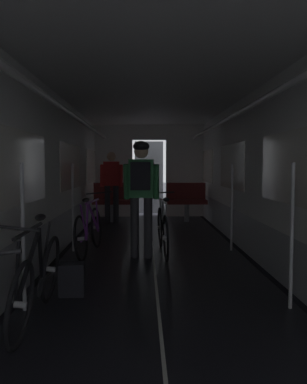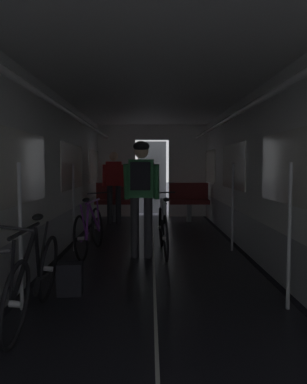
% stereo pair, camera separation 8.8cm
% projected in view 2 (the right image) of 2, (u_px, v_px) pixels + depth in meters
% --- Properties ---
extents(train_car_shell, '(3.14, 12.34, 2.57)m').
position_uv_depth(train_car_shell, '(154.00, 140.00, 5.18)').
color(train_car_shell, black).
rests_on(train_car_shell, ground).
extents(bench_seat_far_left, '(0.98, 0.51, 0.95)m').
position_uv_depth(bench_seat_far_left, '(115.00, 198.00, 9.71)').
color(bench_seat_far_left, gray).
rests_on(bench_seat_far_left, ground).
extents(bench_seat_far_right, '(0.98, 0.51, 0.95)m').
position_uv_depth(bench_seat_far_right, '(189.00, 198.00, 9.73)').
color(bench_seat_far_right, gray).
rests_on(bench_seat_far_right, ground).
extents(bicycle_purple, '(0.45, 1.69, 0.95)m').
position_uv_depth(bicycle_purple, '(90.00, 229.00, 6.15)').
color(bicycle_purple, black).
rests_on(bicycle_purple, ground).
extents(bicycle_black, '(0.44, 1.69, 0.95)m').
position_uv_depth(bicycle_black, '(34.00, 278.00, 3.50)').
color(bicycle_black, black).
rests_on(bicycle_black, ground).
extents(person_cyclist_aisle, '(0.54, 0.40, 1.73)m').
position_uv_depth(person_cyclist_aisle, '(141.00, 186.00, 5.84)').
color(person_cyclist_aisle, '#2D2D33').
rests_on(person_cyclist_aisle, ground).
extents(bicycle_silver_in_aisle, '(0.44, 1.69, 0.94)m').
position_uv_depth(bicycle_silver_in_aisle, '(163.00, 229.00, 6.15)').
color(bicycle_silver_in_aisle, black).
rests_on(bicycle_silver_in_aisle, ground).
extents(person_standing_near_bench, '(0.53, 0.23, 1.69)m').
position_uv_depth(person_standing_near_bench, '(114.00, 182.00, 9.31)').
color(person_standing_near_bench, '#2D2D33').
rests_on(person_standing_near_bench, ground).
extents(backpack_on_floor, '(0.27, 0.22, 0.34)m').
position_uv_depth(backpack_on_floor, '(70.00, 279.00, 4.22)').
color(backpack_on_floor, black).
rests_on(backpack_on_floor, ground).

